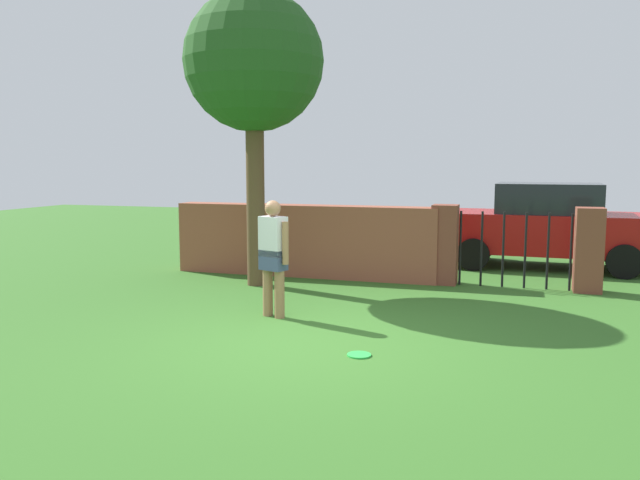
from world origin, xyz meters
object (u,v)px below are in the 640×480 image
Objects in this scene: car at (547,226)px; frisbee_green at (359,355)px; tree at (254,64)px; person at (273,253)px.

car is 15.77× the size of frisbee_green.
car reaches higher than frisbee_green.
tree is 3.73m from person.
car is at bearing 77.07° from person.
frisbee_green is (1.57, -1.39, -0.89)m from person.
tree is 1.18× the size of car.
frisbee_green is (2.73, -3.46, -3.77)m from tree.
person is at bearing 138.62° from frisbee_green.
car is at bearing 72.69° from frisbee_green.
person is (1.16, -2.07, -2.88)m from tree.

